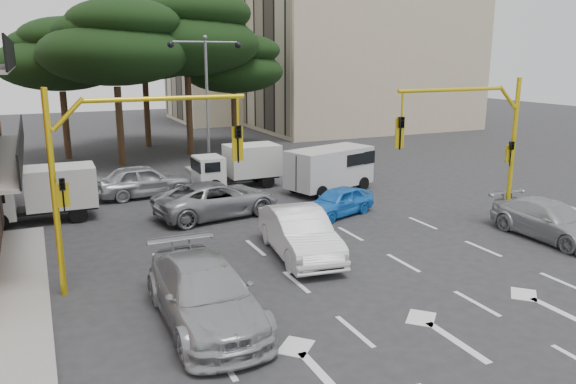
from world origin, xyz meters
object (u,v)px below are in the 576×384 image
at_px(car_white_hatch, 300,233).
at_px(car_silver_wagon, 205,293).
at_px(signal_mast_right, 480,134).
at_px(box_truck_a, 40,195).
at_px(car_blue_compact, 338,201).
at_px(box_truck_b, 238,166).
at_px(street_lamp_center, 207,82).
at_px(car_silver_parked, 550,220).
at_px(van_white, 329,170).
at_px(car_silver_cross_b, 144,180).
at_px(car_silver_cross_a, 217,199).
at_px(signal_mast_left, 118,160).

bearing_deg(car_white_hatch, car_silver_wagon, -134.00).
distance_m(signal_mast_right, box_truck_a, 18.11).
relative_size(car_blue_compact, box_truck_b, 0.81).
bearing_deg(street_lamp_center, car_white_hatch, -93.66).
bearing_deg(car_silver_parked, van_white, 110.99).
bearing_deg(car_silver_cross_b, signal_mast_right, -139.37).
relative_size(signal_mast_right, box_truck_b, 1.32).
distance_m(car_silver_wagon, box_truck_a, 12.39).
bearing_deg(van_white, box_truck_b, -142.35).
height_order(car_silver_cross_a, car_silver_cross_b, car_silver_cross_b).
xyz_separation_m(street_lamp_center, car_silver_parked, (8.67, -16.10, -4.72)).
bearing_deg(car_silver_parked, signal_mast_left, 171.79).
height_order(car_silver_wagon, box_truck_a, box_truck_a).
distance_m(car_silver_cross_a, car_silver_cross_b, 5.38).
height_order(car_silver_wagon, car_silver_cross_a, car_silver_wagon).
xyz_separation_m(car_silver_parked, box_truck_b, (-8.01, 13.08, 0.41)).
bearing_deg(car_silver_wagon, box_truck_b, 67.95).
relative_size(car_white_hatch, car_blue_compact, 1.36).
bearing_deg(car_white_hatch, box_truck_a, 141.74).
bearing_deg(signal_mast_left, signal_mast_right, 0.00).
relative_size(signal_mast_right, car_silver_cross_b, 1.27).
xyz_separation_m(car_silver_cross_b, box_truck_b, (4.90, -0.02, 0.31)).
height_order(car_white_hatch, van_white, van_white).
relative_size(car_white_hatch, box_truck_b, 1.10).
bearing_deg(signal_mast_left, car_blue_compact, 22.78).
relative_size(car_silver_wagon, box_truck_b, 1.24).
height_order(car_blue_compact, box_truck_a, box_truck_a).
relative_size(car_blue_compact, car_silver_cross_b, 0.78).
bearing_deg(car_silver_wagon, signal_mast_right, 16.24).
height_order(signal_mast_left, car_white_hatch, signal_mast_left).
relative_size(street_lamp_center, car_silver_cross_b, 1.64).
relative_size(car_silver_wagon, van_white, 1.23).
bearing_deg(car_silver_parked, car_silver_cross_a, 141.93).
relative_size(signal_mast_left, box_truck_b, 1.32).
relative_size(car_blue_compact, box_truck_a, 0.79).
xyz_separation_m(car_white_hatch, van_white, (5.53, 8.05, 0.32)).
xyz_separation_m(signal_mast_right, signal_mast_left, (-13.61, 0.00, 0.00)).
bearing_deg(car_silver_wagon, van_white, 49.78).
bearing_deg(signal_mast_right, car_blue_compact, 134.38).
bearing_deg(car_silver_wagon, street_lamp_center, 73.51).
relative_size(signal_mast_right, street_lamp_center, 0.77).
bearing_deg(box_truck_a, box_truck_b, -74.28).
distance_m(signal_mast_left, car_white_hatch, 6.66).
xyz_separation_m(signal_mast_right, car_blue_compact, (-3.96, 4.05, -3.26)).
xyz_separation_m(car_white_hatch, car_silver_wagon, (-4.42, -3.53, -0.01)).
xyz_separation_m(car_silver_cross_a, van_white, (6.64, 2.04, 0.39)).
height_order(car_white_hatch, car_blue_compact, car_white_hatch).
bearing_deg(car_silver_parked, car_white_hatch, 166.56).
xyz_separation_m(signal_mast_left, car_silver_wagon, (1.50, -3.43, -3.06)).
xyz_separation_m(car_silver_wagon, box_truck_b, (5.97, 14.42, 0.30)).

